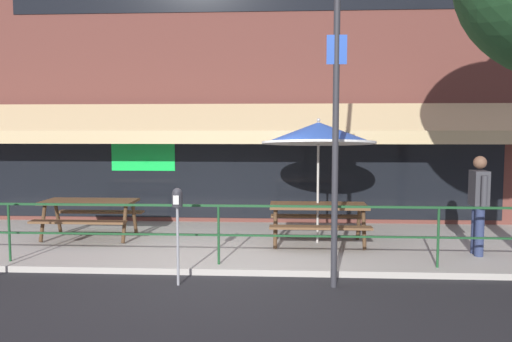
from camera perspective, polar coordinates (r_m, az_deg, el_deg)
ground_plane at (r=7.91m, az=-4.56°, el=-11.84°), size 120.00×120.00×0.00m
patio_deck at (r=9.82m, az=-2.98°, el=-8.26°), size 15.00×4.00×0.10m
restaurant_building at (r=11.91m, az=-1.89°, el=13.03°), size 15.00×1.60×8.02m
patio_railing at (r=8.01m, az=-4.31°, el=-5.75°), size 13.84×0.04×0.97m
picnic_table_left at (r=10.42m, az=-18.49°, el=-4.07°), size 1.80×1.42×0.76m
picnic_table_centre at (r=9.43m, az=7.13°, el=-4.76°), size 1.80×1.42×0.76m
patio_umbrella_centre at (r=9.48m, az=7.15°, el=4.24°), size 2.14×2.14×2.38m
pedestrian_walking at (r=9.37m, az=24.10°, el=-3.03°), size 0.26×0.62×1.71m
parking_meter_far at (r=7.27m, az=-8.98°, el=-4.08°), size 0.15×0.16×1.42m
street_sign_pole at (r=7.10m, az=9.10°, el=5.77°), size 0.28×0.09×4.66m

